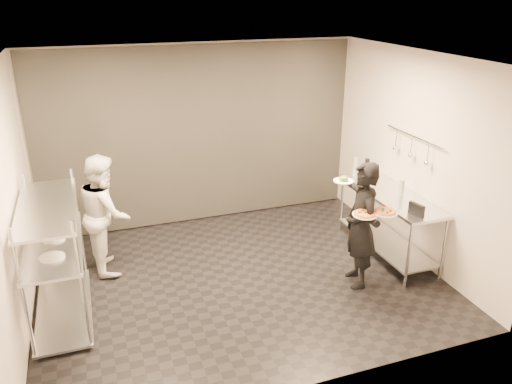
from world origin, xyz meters
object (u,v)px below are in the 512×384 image
object	(u,v)px
pizza_plate_near	(365,214)
pass_rack	(55,255)
chef	(105,213)
pizza_plate_far	(385,212)
waiter	(361,226)
bottle_green	(355,166)
bottle_dark	(367,166)
prep_counter	(389,213)
salad_plate	(344,179)
pos_monitor	(416,210)
bottle_clear	(402,187)

from	to	relation	value
pizza_plate_near	pass_rack	bearing A→B (deg)	167.83
chef	pizza_plate_near	size ratio (longest dim) A/B	5.47
pizza_plate_far	waiter	bearing A→B (deg)	120.24
waiter	bottle_green	world-z (taller)	waiter
bottle_dark	pizza_plate_far	bearing A→B (deg)	-114.22
pass_rack	waiter	distance (m)	3.59
prep_counter	pizza_plate_far	size ratio (longest dim) A/B	6.20
pass_rack	salad_plate	size ratio (longest dim) A/B	6.40
waiter	pos_monitor	bearing A→B (deg)	86.33
pass_rack	pos_monitor	bearing A→B (deg)	-9.67
pass_rack	bottle_clear	world-z (taller)	pass_rack
prep_counter	bottle_dark	bearing A→B (deg)	83.33
chef	prep_counter	bearing A→B (deg)	-106.69
waiter	pizza_plate_near	world-z (taller)	waiter
salad_plate	pizza_plate_far	bearing A→B (deg)	-62.43
bottle_dark	salad_plate	bearing A→B (deg)	-133.02
salad_plate	bottle_dark	world-z (taller)	salad_plate
pos_monitor	bottle_clear	xyz separation A→B (m)	(0.20, 0.61, 0.04)
bottle_green	bottle_dark	world-z (taller)	bottle_green
waiter	bottle_dark	world-z (taller)	waiter
pass_rack	bottle_dark	world-z (taller)	pass_rack
bottle_green	bottle_clear	distance (m)	0.93
pos_monitor	bottle_green	size ratio (longest dim) A/B	0.82
bottle_green	bottle_clear	world-z (taller)	bottle_green
pizza_plate_far	salad_plate	world-z (taller)	salad_plate
bottle_clear	pizza_plate_far	bearing A→B (deg)	-135.47
pass_rack	prep_counter	world-z (taller)	pass_rack
prep_counter	pos_monitor	size ratio (longest dim) A/B	8.17
pos_monitor	bottle_dark	distance (m)	1.54
pos_monitor	bottle_dark	xyz separation A→B (m)	(0.21, 1.52, 0.04)
waiter	bottle_clear	distance (m)	0.99
prep_counter	bottle_green	size ratio (longest dim) A/B	6.68
pizza_plate_near	pos_monitor	bearing A→B (deg)	2.29
pass_rack	pos_monitor	xyz separation A→B (m)	(4.21, -0.72, 0.23)
chef	pos_monitor	size ratio (longest dim) A/B	7.23
pass_rack	bottle_green	distance (m)	4.31
salad_plate	bottle_clear	size ratio (longest dim) A/B	1.09
pizza_plate_near	pizza_plate_far	world-z (taller)	pizza_plate_far
chef	salad_plate	xyz separation A→B (m)	(2.82, -1.17, 0.54)
prep_counter	bottle_clear	distance (m)	0.43
waiter	pos_monitor	world-z (taller)	waiter
salad_plate	pos_monitor	bearing A→B (deg)	-29.47
pos_monitor	bottle_dark	world-z (taller)	bottle_dark
bottle_clear	bottle_dark	bearing A→B (deg)	89.19
pass_rack	chef	world-z (taller)	chef
pass_rack	bottle_dark	size ratio (longest dim) A/B	6.91
salad_plate	bottle_green	xyz separation A→B (m)	(0.80, 1.07, -0.28)
waiter	chef	bearing A→B (deg)	-105.50
waiter	salad_plate	bearing A→B (deg)	-144.37
pizza_plate_near	bottle_green	xyz separation A→B (m)	(0.76, 1.55, -0.01)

